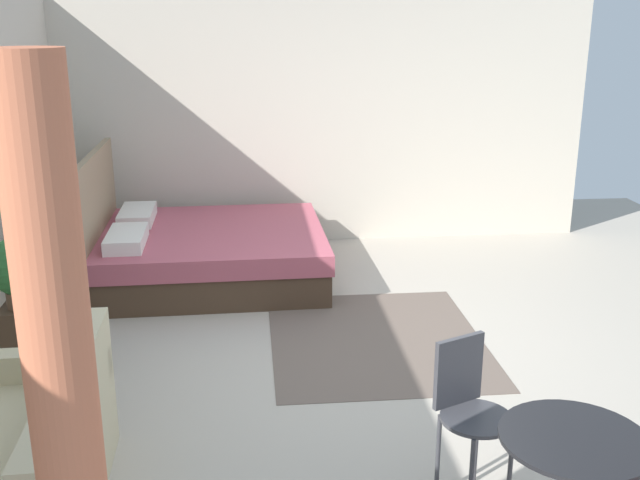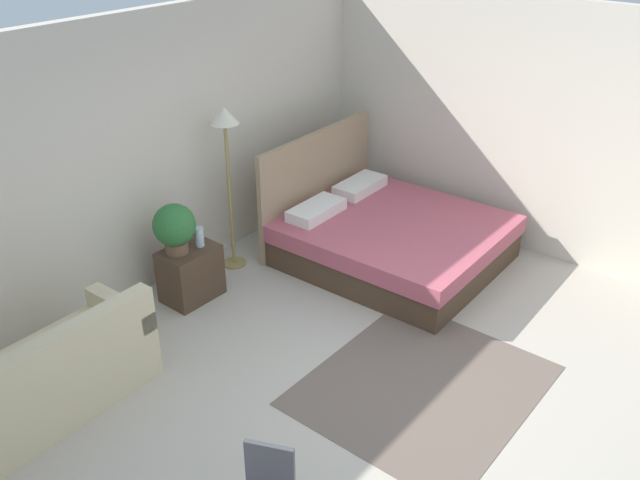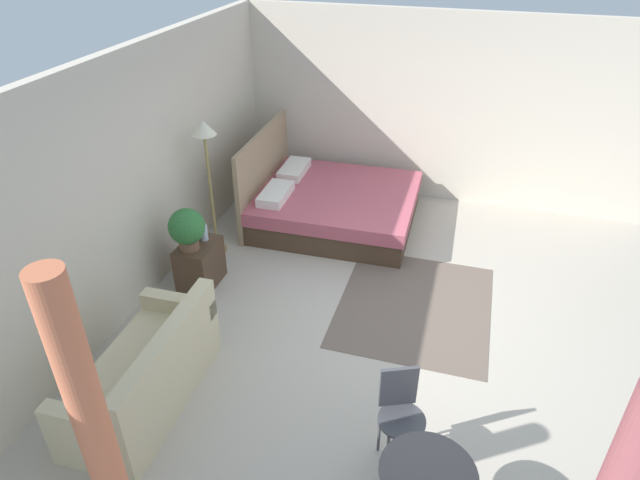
{
  "view_description": "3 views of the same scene",
  "coord_description": "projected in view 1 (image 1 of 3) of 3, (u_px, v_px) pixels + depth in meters",
  "views": [
    {
      "loc": [
        -4.83,
        0.82,
        2.4
      ],
      "look_at": [
        0.1,
        0.34,
        0.9
      ],
      "focal_mm": 41.31,
      "sensor_mm": 36.0,
      "label": 1
    },
    {
      "loc": [
        -3.51,
        -2.17,
        3.64
      ],
      "look_at": [
        0.25,
        0.87,
        1.05
      ],
      "focal_mm": 38.13,
      "sensor_mm": 36.0,
      "label": 2
    },
    {
      "loc": [
        -4.52,
        -0.48,
        3.81
      ],
      "look_at": [
        0.13,
        0.91,
        0.81
      ],
      "focal_mm": 30.79,
      "sensor_mm": 36.0,
      "label": 3
    }
  ],
  "objects": [
    {
      "name": "ground_plane",
      "position": [
        368.0,
        361.0,
        5.38
      ],
      "size": [
        9.24,
        8.74,
        0.02
      ],
      "primitive_type": "cube",
      "color": "#B2A899"
    },
    {
      "name": "wall_right",
      "position": [
        324.0,
        121.0,
        7.96
      ],
      "size": [
        0.12,
        5.74,
        2.64
      ],
      "primitive_type": "cube",
      "color": "beige",
      "rests_on": "ground"
    },
    {
      "name": "area_rug",
      "position": [
        376.0,
        339.0,
        5.72
      ],
      "size": [
        1.9,
        1.63,
        0.01
      ],
      "primitive_type": "cube",
      "color": "#66564C",
      "rests_on": "ground"
    },
    {
      "name": "bed",
      "position": [
        204.0,
        251.0,
        6.99
      ],
      "size": [
        1.93,
        2.16,
        1.22
      ],
      "color": "#473323",
      "rests_on": "ground"
    },
    {
      "name": "couch",
      "position": [
        22.0,
        476.0,
        3.52
      ],
      "size": [
        1.61,
        0.78,
        0.83
      ],
      "color": "beige",
      "rests_on": "ground"
    },
    {
      "name": "nightstand",
      "position": [
        39.0,
        336.0,
        5.15
      ],
      "size": [
        0.54,
        0.39,
        0.53
      ],
      "color": "#473323",
      "rests_on": "ground"
    },
    {
      "name": "potted_plant",
      "position": [
        20.0,
        269.0,
        4.89
      ],
      "size": [
        0.4,
        0.4,
        0.49
      ],
      "color": "brown",
      "rests_on": "nightstand"
    },
    {
      "name": "vase",
      "position": [
        42.0,
        281.0,
        5.16
      ],
      "size": [
        0.09,
        0.09,
        0.19
      ],
      "color": "silver",
      "rests_on": "nightstand"
    },
    {
      "name": "floor_lamp",
      "position": [
        27.0,
        156.0,
        5.48
      ],
      "size": [
        0.28,
        0.28,
        1.72
      ],
      "color": "#99844C",
      "rests_on": "ground"
    },
    {
      "name": "balcony_table",
      "position": [
        570.0,
        480.0,
        3.17
      ],
      "size": [
        0.64,
        0.64,
        0.71
      ],
      "color": "black",
      "rests_on": "ground"
    },
    {
      "name": "cafe_chair_near_window",
      "position": [
        468.0,
        403.0,
        3.71
      ],
      "size": [
        0.48,
        0.48,
        0.86
      ],
      "color": "#3F3F44",
      "rests_on": "ground"
    },
    {
      "name": "curtain_right",
      "position": [
        69.0,
        453.0,
        2.18
      ],
      "size": [
        0.2,
        0.2,
        2.33
      ],
      "color": "#D1704C",
      "rests_on": "ground"
    }
  ]
}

